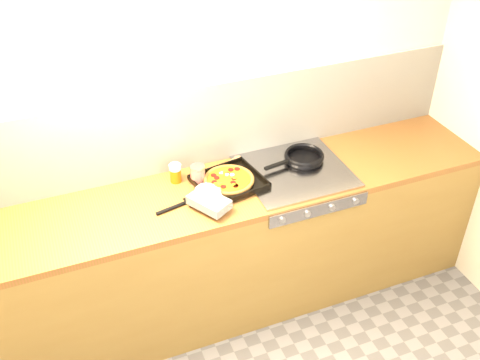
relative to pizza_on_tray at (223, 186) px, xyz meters
name	(u,v)px	position (x,y,z in m)	size (l,w,h in m)	color
room_shell	(204,126)	(0.00, 0.31, 0.21)	(3.20, 3.20, 3.20)	white
counter_run	(223,249)	(0.00, 0.02, -0.49)	(3.20, 0.62, 0.90)	olive
stovetop	(295,171)	(0.45, 0.02, -0.04)	(0.60, 0.56, 0.02)	#99999E
pizza_on_tray	(223,186)	(0.00, 0.00, 0.00)	(0.49, 0.47, 0.06)	black
frying_pan	(303,157)	(0.54, 0.10, 0.00)	(0.41, 0.27, 0.04)	black
tomato_can	(198,175)	(-0.10, 0.12, 0.02)	(0.09, 0.09, 0.12)	#A90D0F
juice_glass	(175,173)	(-0.21, 0.19, 0.02)	(0.07, 0.07, 0.11)	#CE590C
wooden_spoon	(226,164)	(0.11, 0.24, -0.03)	(0.29, 0.14, 0.02)	#A87047
black_spatula	(181,205)	(-0.25, -0.04, -0.03)	(0.29, 0.11, 0.02)	black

